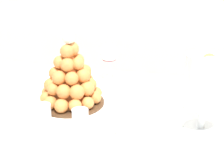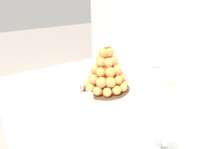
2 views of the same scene
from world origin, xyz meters
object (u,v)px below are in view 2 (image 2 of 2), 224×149
creme_brulee_ramekin (80,83)px  dessert_cup_left (63,80)px  macaron_goblet (169,108)px  wine_glass (156,62)px  dessert_cup_centre (88,101)px  croquembouche (106,72)px  dessert_cup_mid_left (76,89)px  serving_tray (98,96)px  dessert_cup_mid_right (102,118)px

creme_brulee_ramekin → dessert_cup_left: bearing=-123.2°
macaron_goblet → wine_glass: (-0.38, 0.32, -0.03)m
dessert_cup_centre → macaron_goblet: 0.38m
wine_glass → croquembouche: bearing=-103.5°
dessert_cup_left → croquembouche: bearing=44.0°
dessert_cup_left → dessert_cup_mid_left: (0.13, 0.01, 0.00)m
dessert_cup_left → dessert_cup_mid_left: same height
dessert_cup_left → dessert_cup_mid_left: 0.13m
serving_tray → macaron_goblet: macaron_goblet is taller
wine_glass → dessert_cup_centre: bearing=-86.7°
dessert_cup_left → dessert_cup_mid_right: size_ratio=1.08×
croquembouche → wine_glass: 0.28m
croquembouche → dessert_cup_mid_left: bearing=-103.4°
dessert_cup_centre → wine_glass: bearing=93.3°
dessert_cup_mid_left → creme_brulee_ramekin: (-0.08, 0.06, -0.01)m
dessert_cup_left → dessert_cup_mid_right: bearing=-0.0°
dessert_cup_mid_left → dessert_cup_left: bearing=-174.9°
dessert_cup_centre → dessert_cup_mid_right: bearing=-4.8°
dessert_cup_mid_left → macaron_goblet: macaron_goblet is taller
macaron_goblet → wine_glass: bearing=139.2°
serving_tray → dessert_cup_centre: bearing=-54.9°
dessert_cup_mid_right → creme_brulee_ramekin: dessert_cup_mid_right is taller
dessert_cup_centre → wine_glass: 0.43m
dessert_cup_mid_left → wine_glass: bearing=76.5°
croquembouche → dessert_cup_left: bearing=-136.0°
macaron_goblet → wine_glass: size_ratio=1.52×
dessert_cup_mid_left → macaron_goblet: bearing=11.2°
dessert_cup_mid_right → wine_glass: 0.47m
dessert_cup_left → creme_brulee_ramekin: bearing=56.8°
serving_tray → croquembouche: croquembouche is taller
dessert_cup_left → macaron_goblet: macaron_goblet is taller
dessert_cup_centre → croquembouche: bearing=120.5°
croquembouche → macaron_goblet: size_ratio=1.05×
macaron_goblet → dessert_cup_mid_right: bearing=-153.7°
dessert_cup_mid_right → creme_brulee_ramekin: bearing=167.5°
dessert_cup_centre → macaron_goblet: size_ratio=0.23×
serving_tray → creme_brulee_ramekin: 0.15m
croquembouche → wine_glass: bearing=76.5°
creme_brulee_ramekin → dessert_cup_mid_right: bearing=-12.5°
dessert_cup_left → dessert_cup_mid_left: bearing=5.1°
croquembouche → dessert_cup_centre: bearing=-59.5°
serving_tray → croquembouche: bearing=114.1°
macaron_goblet → wine_glass: macaron_goblet is taller
creme_brulee_ramekin → wine_glass: 0.41m
dessert_cup_centre → wine_glass: (-0.02, 0.42, 0.08)m
dessert_cup_left → macaron_goblet: 0.63m
serving_tray → wine_glass: bearing=84.1°
macaron_goblet → croquembouche: bearing=172.8°
dessert_cup_mid_right → wine_glass: wine_glass is taller
croquembouche → dessert_cup_mid_left: 0.17m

